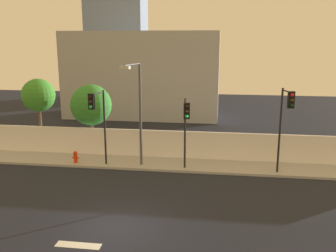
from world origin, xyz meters
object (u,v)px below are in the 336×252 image
object	(u,v)px
traffic_light_left	(186,120)
street_lamp_curbside	(138,106)
traffic_light_right	(286,114)
fire_hydrant	(75,157)
roadside_tree_midleft	(91,105)
roadside_tree_leftmost	(38,96)
traffic_light_center	(98,113)

from	to	relation	value
traffic_light_left	street_lamp_curbside	world-z (taller)	street_lamp_curbside
traffic_light_left	traffic_light_right	xyz separation A→B (m)	(5.50, 0.12, 0.49)
traffic_light_left	fire_hydrant	distance (m)	7.61
traffic_light_right	roadside_tree_midleft	world-z (taller)	traffic_light_right
roadside_tree_leftmost	roadside_tree_midleft	distance (m)	3.90
traffic_light_left	traffic_light_center	world-z (taller)	traffic_light_center
traffic_light_right	roadside_tree_leftmost	bearing A→B (deg)	166.62
traffic_light_center	roadside_tree_midleft	world-z (taller)	traffic_light_center
roadside_tree_leftmost	roadside_tree_midleft	world-z (taller)	roadside_tree_leftmost
street_lamp_curbside	roadside_tree_midleft	size ratio (longest dim) A/B	1.33
roadside_tree_leftmost	street_lamp_curbside	bearing A→B (deg)	-22.36
traffic_light_center	fire_hydrant	distance (m)	3.63
traffic_light_left	roadside_tree_leftmost	size ratio (longest dim) A/B	0.84
roadside_tree_midleft	fire_hydrant	bearing A→B (deg)	-90.37
traffic_light_center	fire_hydrant	size ratio (longest dim) A/B	6.10
traffic_light_center	traffic_light_left	bearing A→B (deg)	-0.03
roadside_tree_leftmost	roadside_tree_midleft	bearing A→B (deg)	0.00
traffic_light_left	fire_hydrant	world-z (taller)	traffic_light_left
traffic_light_right	traffic_light_left	bearing A→B (deg)	-178.70
street_lamp_curbside	fire_hydrant	xyz separation A→B (m)	(-4.12, 0.03, -3.36)
traffic_light_center	roadside_tree_leftmost	size ratio (longest dim) A/B	0.92
fire_hydrant	roadside_tree_midleft	world-z (taller)	roadside_tree_midleft
traffic_light_left	fire_hydrant	size ratio (longest dim) A/B	5.57
traffic_light_right	street_lamp_curbside	size ratio (longest dim) A/B	0.79
traffic_light_center	roadside_tree_midleft	xyz separation A→B (m)	(-1.84, 4.02, -0.28)
traffic_light_center	roadside_tree_midleft	size ratio (longest dim) A/B	0.98
traffic_light_center	fire_hydrant	bearing A→B (deg)	157.28
traffic_light_left	fire_hydrant	bearing A→B (deg)	173.69
roadside_tree_leftmost	fire_hydrant	bearing A→B (deg)	-40.21
roadside_tree_leftmost	traffic_light_center	bearing A→B (deg)	-35.23
fire_hydrant	roadside_tree_leftmost	xyz separation A→B (m)	(-3.84, 3.24, 3.33)
traffic_light_left	street_lamp_curbside	bearing A→B (deg)	165.68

